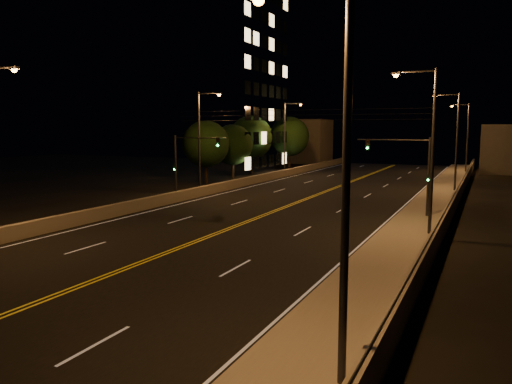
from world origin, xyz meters
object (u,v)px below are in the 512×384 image
at_px(building_tower, 190,82).
at_px(streetlight_6, 287,134).
at_px(tree_0, 206,144).
at_px(streetlight_5, 202,136).
at_px(tree_3, 289,136).
at_px(tree_2, 251,137).
at_px(traffic_signal_left, 186,160).
at_px(traffic_signal_right, 413,167).
at_px(streetlight_2, 454,136).
at_px(streetlight_0, 335,164).
at_px(streetlight_1, 428,142).
at_px(tree_1, 233,145).
at_px(streetlight_3, 466,134).

bearing_deg(building_tower, streetlight_6, 5.64).
bearing_deg(streetlight_6, building_tower, -174.36).
relative_size(streetlight_6, tree_0, 1.34).
bearing_deg(streetlight_5, tree_3, 95.38).
distance_m(tree_2, tree_3, 9.20).
xyz_separation_m(tree_0, tree_2, (-0.29, 12.51, 0.51)).
bearing_deg(traffic_signal_left, streetlight_6, 92.57).
bearing_deg(streetlight_5, building_tower, 124.90).
height_order(traffic_signal_right, traffic_signal_left, same).
bearing_deg(streetlight_5, tree_0, 118.55).
bearing_deg(building_tower, streetlight_2, -13.85).
height_order(streetlight_2, tree_3, streetlight_2).
distance_m(streetlight_0, streetlight_1, 18.82).
bearing_deg(streetlight_6, streetlight_5, -90.00).
distance_m(streetlight_5, tree_2, 21.62).
distance_m(tree_0, tree_2, 12.52).
bearing_deg(tree_3, streetlight_2, -37.31).
bearing_deg(tree_1, streetlight_6, 60.62).
distance_m(traffic_signal_right, tree_2, 35.71).
relative_size(streetlight_0, traffic_signal_right, 1.69).
bearing_deg(tree_1, tree_0, -94.51).
relative_size(streetlight_2, tree_3, 1.21).
xyz_separation_m(streetlight_6, traffic_signal_right, (19.89, -26.25, -1.90)).
xyz_separation_m(traffic_signal_left, tree_0, (-5.82, 13.12, 0.88)).
distance_m(tree_0, tree_1, 5.69).
height_order(tree_0, tree_2, tree_2).
bearing_deg(building_tower, tree_1, -31.36).
distance_m(streetlight_3, streetlight_5, 40.88).
height_order(streetlight_6, building_tower, building_tower).
xyz_separation_m(streetlight_2, building_tower, (-35.61, 8.78, 7.15)).
bearing_deg(traffic_signal_right, streetlight_6, 127.16).
distance_m(streetlight_6, tree_0, 13.96).
height_order(streetlight_3, tree_3, streetlight_3).
distance_m(streetlight_1, tree_1, 35.73).
height_order(streetlight_2, streetlight_5, same).
bearing_deg(streetlight_2, tree_3, 142.69).
height_order(streetlight_2, streetlight_3, same).
xyz_separation_m(streetlight_5, tree_2, (-4.94, 21.04, -0.51)).
height_order(streetlight_3, building_tower, building_tower).
xyz_separation_m(streetlight_5, building_tower, (-14.14, 20.27, 7.15)).
relative_size(streetlight_5, tree_2, 1.21).
height_order(streetlight_1, traffic_signal_right, streetlight_1).
bearing_deg(streetlight_1, tree_0, 143.73).
xyz_separation_m(streetlight_3, traffic_signal_right, (-1.58, -39.38, -1.90)).
bearing_deg(streetlight_1, streetlight_3, 90.00).
bearing_deg(tree_2, streetlight_6, 7.14).
distance_m(streetlight_1, building_tower, 47.68).
height_order(streetlight_0, streetlight_6, same).
relative_size(tree_1, tree_3, 0.85).
bearing_deg(building_tower, streetlight_1, -40.94).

